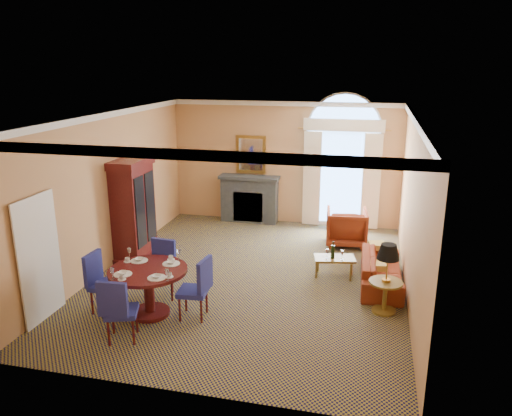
% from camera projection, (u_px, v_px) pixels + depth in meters
% --- Properties ---
extents(ground, '(7.50, 7.50, 0.00)m').
position_uv_depth(ground, '(250.00, 277.00, 10.03)').
color(ground, '#15143F').
rests_on(ground, ground).
extents(room_envelope, '(6.04, 7.52, 3.45)m').
position_uv_depth(room_envelope, '(257.00, 148.00, 9.95)').
color(room_envelope, tan).
rests_on(room_envelope, ground).
extents(armoire, '(0.63, 1.12, 2.20)m').
position_uv_depth(armoire, '(133.00, 211.00, 10.77)').
color(armoire, '#400E0E').
rests_on(armoire, ground).
extents(dining_table, '(1.32, 1.32, 1.03)m').
position_uv_depth(dining_table, '(148.00, 281.00, 8.37)').
color(dining_table, '#400E0E').
rests_on(dining_table, ground).
extents(dining_chair_north, '(0.61, 0.61, 1.06)m').
position_uv_depth(dining_chair_north, '(163.00, 264.00, 9.09)').
color(dining_chair_north, navy).
rests_on(dining_chair_north, ground).
extents(dining_chair_south, '(0.59, 0.59, 1.06)m').
position_uv_depth(dining_chair_south, '(117.00, 307.00, 7.51)').
color(dining_chair_south, navy).
rests_on(dining_chair_south, ground).
extents(dining_chair_east, '(0.53, 0.51, 1.06)m').
position_uv_depth(dining_chair_east, '(199.00, 284.00, 8.27)').
color(dining_chair_east, navy).
rests_on(dining_chair_east, ground).
extents(dining_chair_west, '(0.50, 0.49, 1.06)m').
position_uv_depth(dining_chair_west, '(100.00, 278.00, 8.52)').
color(dining_chair_west, navy).
rests_on(dining_chair_west, ground).
extents(sofa, '(0.81, 1.96, 0.57)m').
position_uv_depth(sofa, '(381.00, 270.00, 9.62)').
color(sofa, maroon).
rests_on(sofa, ground).
extents(armchair, '(1.01, 1.03, 0.86)m').
position_uv_depth(armchair, '(346.00, 227.00, 11.69)').
color(armchair, maroon).
rests_on(armchair, ground).
extents(coffee_table, '(0.88, 0.60, 0.76)m').
position_uv_depth(coffee_table, '(334.00, 258.00, 9.94)').
color(coffee_table, olive).
rests_on(coffee_table, ground).
extents(side_table, '(0.57, 0.57, 1.21)m').
position_uv_depth(side_table, '(387.00, 270.00, 8.41)').
color(side_table, olive).
rests_on(side_table, ground).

